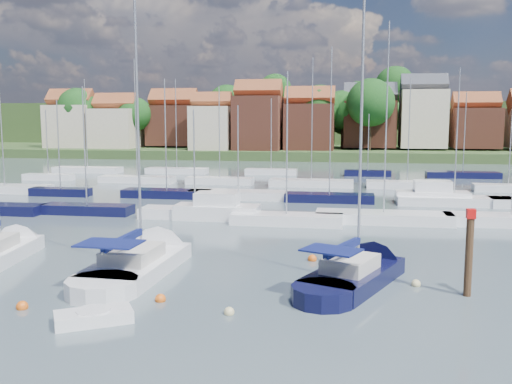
# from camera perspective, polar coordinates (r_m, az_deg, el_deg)

# --- Properties ---
(ground) EXTENTS (260.00, 260.00, 0.00)m
(ground) POSITION_cam_1_polar(r_m,az_deg,el_deg) (66.20, 4.63, 0.18)
(ground) COLOR #3F4F56
(ground) RESTS_ON ground
(sailboat_left) EXTENTS (4.27, 11.18, 14.85)m
(sailboat_left) POSITION_cam_1_polar(r_m,az_deg,el_deg) (38.19, -23.65, -5.33)
(sailboat_left) COLOR white
(sailboat_left) RESTS_ON ground
(sailboat_centre) EXTENTS (3.89, 13.18, 17.68)m
(sailboat_centre) POSITION_cam_1_polar(r_m,az_deg,el_deg) (33.46, -10.57, -6.59)
(sailboat_centre) COLOR white
(sailboat_centre) RESTS_ON ground
(sailboat_navy) EXTENTS (7.08, 11.51, 15.58)m
(sailboat_navy) POSITION_cam_1_polar(r_m,az_deg,el_deg) (30.71, 10.71, -7.85)
(sailboat_navy) COLOR black
(sailboat_navy) RESTS_ON ground
(tender) EXTENTS (3.38, 2.83, 0.67)m
(tender) POSITION_cam_1_polar(r_m,az_deg,el_deg) (24.91, -15.93, -11.92)
(tender) COLOR white
(tender) RESTS_ON ground
(timber_piling) EXTENTS (0.40, 0.40, 6.43)m
(timber_piling) POSITION_cam_1_polar(r_m,az_deg,el_deg) (28.93, 20.44, -7.58)
(timber_piling) COLOR #4C331E
(timber_piling) RESTS_ON ground
(buoy_b) EXTENTS (0.52, 0.52, 0.52)m
(buoy_b) POSITION_cam_1_polar(r_m,az_deg,el_deg) (27.72, -22.33, -10.76)
(buoy_b) COLOR #D85914
(buoy_b) RESTS_ON ground
(buoy_c) EXTENTS (0.51, 0.51, 0.51)m
(buoy_c) POSITION_cam_1_polar(r_m,az_deg,el_deg) (27.07, -9.54, -10.73)
(buoy_c) COLOR #D85914
(buoy_c) RESTS_ON ground
(buoy_d) EXTENTS (0.45, 0.45, 0.45)m
(buoy_d) POSITION_cam_1_polar(r_m,az_deg,el_deg) (25.08, -2.70, -12.12)
(buoy_d) COLOR beige
(buoy_d) RESTS_ON ground
(buoy_e) EXTENTS (0.53, 0.53, 0.53)m
(buoy_e) POSITION_cam_1_polar(r_m,az_deg,el_deg) (34.05, 5.64, -6.85)
(buoy_e) COLOR #D85914
(buoy_e) RESTS_ON ground
(buoy_g) EXTENTS (0.47, 0.47, 0.47)m
(buoy_g) POSITION_cam_1_polar(r_m,az_deg,el_deg) (30.09, 15.70, -9.03)
(buoy_g) COLOR beige
(buoy_g) RESTS_ON ground
(marina_field) EXTENTS (79.62, 41.41, 15.93)m
(marina_field) POSITION_cam_1_polar(r_m,az_deg,el_deg) (61.21, 6.01, -0.03)
(marina_field) COLOR white
(marina_field) RESTS_ON ground
(far_shore_town) EXTENTS (212.46, 90.00, 22.27)m
(far_shore_town) POSITION_cam_1_polar(r_m,az_deg,el_deg) (158.17, 8.39, 6.05)
(far_shore_town) COLOR #384A25
(far_shore_town) RESTS_ON ground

